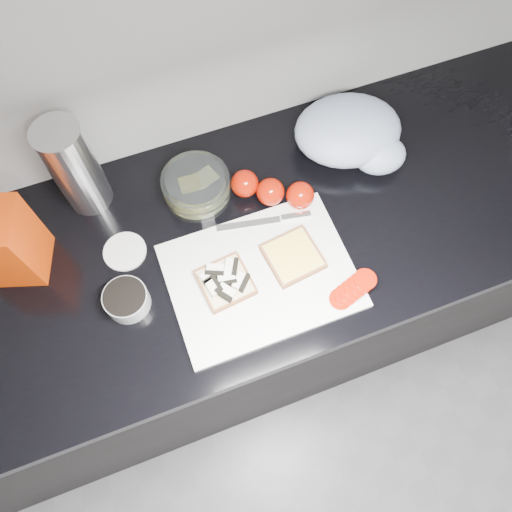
{
  "coord_description": "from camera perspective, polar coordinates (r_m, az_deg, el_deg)",
  "views": [
    {
      "loc": [
        -0.1,
        0.7,
        1.92
      ],
      "look_at": [
        0.06,
        1.11,
        0.95
      ],
      "focal_mm": 35.0,
      "sensor_mm": 36.0,
      "label": 1
    }
  ],
  "objects": [
    {
      "name": "bread_right",
      "position": [
        1.1,
        4.24,
        -0.05
      ],
      "size": [
        0.13,
        0.13,
        0.02
      ],
      "rotation": [
        0.0,
        0.0,
        0.12
      ],
      "color": "beige",
      "rests_on": "cutting_board"
    },
    {
      "name": "countertop",
      "position": [
        1.16,
        -4.19,
        1.38
      ],
      "size": [
        3.5,
        0.64,
        0.04
      ],
      "primitive_type": "cube",
      "color": "black",
      "rests_on": "base_cabinet"
    },
    {
      "name": "tomato_slices",
      "position": [
        1.09,
        11.0,
        -3.75
      ],
      "size": [
        0.13,
        0.08,
        0.02
      ],
      "rotation": [
        0.0,
        0.0,
        -0.2
      ],
      "color": "#A41403",
      "rests_on": "cutting_board"
    },
    {
      "name": "steel_canister",
      "position": [
        1.16,
        -20.01,
        9.46
      ],
      "size": [
        0.1,
        0.1,
        0.24
      ],
      "primitive_type": "cylinder",
      "color": "silver",
      "rests_on": "countertop"
    },
    {
      "name": "base_cabinet",
      "position": [
        1.58,
        -3.1,
        -5.74
      ],
      "size": [
        3.5,
        0.6,
        0.86
      ],
      "primitive_type": "cube",
      "color": "black",
      "rests_on": "ground"
    },
    {
      "name": "cutting_board",
      "position": [
        1.1,
        0.55,
        -2.28
      ],
      "size": [
        0.4,
        0.3,
        0.01
      ],
      "primitive_type": "cube",
      "color": "white",
      "rests_on": "countertop"
    },
    {
      "name": "knife",
      "position": [
        1.15,
        2.28,
        4.21
      ],
      "size": [
        0.22,
        0.06,
        0.01
      ],
      "rotation": [
        0.0,
        0.0,
        -0.19
      ],
      "color": "silver",
      "rests_on": "cutting_board"
    },
    {
      "name": "whole_tomatoes",
      "position": [
        1.17,
        1.8,
        7.52
      ],
      "size": [
        0.17,
        0.14,
        0.07
      ],
      "rotation": [
        0.0,
        0.0,
        -0.18
      ],
      "color": "#A41403",
      "rests_on": "countertop"
    },
    {
      "name": "bread_left",
      "position": [
        1.08,
        -3.59,
        -2.91
      ],
      "size": [
        0.12,
        0.12,
        0.03
      ],
      "rotation": [
        0.0,
        0.0,
        0.11
      ],
      "color": "beige",
      "rests_on": "cutting_board"
    },
    {
      "name": "grocery_bag",
      "position": [
        1.25,
        10.95,
        13.56
      ],
      "size": [
        0.29,
        0.27,
        0.11
      ],
      "rotation": [
        0.0,
        0.0,
        -0.17
      ],
      "color": "#ABB6D2",
      "rests_on": "countertop"
    },
    {
      "name": "bread_bag",
      "position": [
        1.15,
        -26.97,
        1.35
      ],
      "size": [
        0.16,
        0.15,
        0.2
      ],
      "primitive_type": "cube",
      "rotation": [
        0.0,
        0.0,
        -0.32
      ],
      "color": "#D23903",
      "rests_on": "countertop"
    },
    {
      "name": "seed_tub",
      "position": [
        1.09,
        -14.59,
        -4.83
      ],
      "size": [
        0.09,
        0.09,
        0.05
      ],
      "color": "#959999",
      "rests_on": "countertop"
    },
    {
      "name": "glass_bowl",
      "position": [
        1.18,
        -6.82,
        7.86
      ],
      "size": [
        0.16,
        0.16,
        0.07
      ],
      "rotation": [
        0.0,
        0.0,
        -0.05
      ],
      "color": "silver",
      "rests_on": "countertop"
    },
    {
      "name": "tub_lid",
      "position": [
        1.16,
        -14.76,
        0.51
      ],
      "size": [
        0.12,
        0.12,
        0.01
      ],
      "primitive_type": "cylinder",
      "rotation": [
        0.0,
        0.0,
        0.35
      ],
      "color": "white",
      "rests_on": "countertop"
    }
  ]
}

